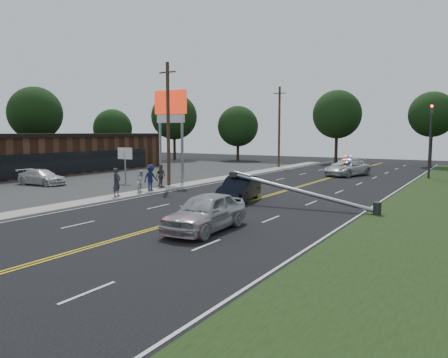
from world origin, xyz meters
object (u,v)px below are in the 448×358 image
Objects in this scene: small_sign at (125,156)px; emergency_b at (348,164)px; emergency_a at (347,168)px; bystander_b at (141,181)px; pylon_sign at (171,114)px; fallen_streetlight at (308,193)px; utility_pole_far at (279,127)px; bystander_d at (161,176)px; crashed_sedan at (240,189)px; traffic_signal at (431,135)px; bystander_c at (151,178)px; utility_pole_mid at (168,124)px; parked_car at (42,177)px; bystander_a at (117,182)px; waiting_sedan at (206,212)px.

emergency_b is (13.03, 23.42, -1.62)m from small_sign.
emergency_a reaches higher than emergency_b.
bystander_b is (5.86, -4.51, -1.40)m from small_sign.
fallen_streetlight is (14.69, -6.00, -5.08)m from pylon_sign.
emergency_a is 3.41× the size of bystander_b.
bystander_d is at bearing -88.77° from utility_pole_far.
pylon_sign is 20.06m from utility_pole_far.
bystander_d is at bearing 169.67° from fallen_streetlight.
crashed_sedan is at bearing -70.65° from emergency_b.
utility_pole_far is (-17.50, 4.00, 0.88)m from traffic_signal.
fallen_streetlight is 4.78m from crashed_sedan.
bystander_c is (-7.28, -26.78, 0.38)m from emergency_b.
bystander_d is (0.51, -1.65, -4.05)m from utility_pole_mid.
small_sign reaches higher than parked_car.
emergency_a is 1.13× the size of emergency_b.
traffic_signal is 1.44× the size of emergency_b.
pylon_sign is at bearing -111.36° from emergency_a.
bystander_a is at bearing -94.60° from emergency_a.
utility_pole_far is (-13.39, 26.00, 4.17)m from fallen_streetlight.
waiting_sedan reaches higher than emergency_b.
bystander_a is at bearing 151.50° from waiting_sedan.
bystander_b is at bearing -93.05° from parked_car.
pylon_sign is at bearing -56.19° from parked_car.
emergency_a is at bearing -29.07° from utility_pole_far.
crashed_sedan is at bearing -90.57° from parked_car.
fallen_streetlight is 1.91× the size of emergency_b.
emergency_a is (19.98, 21.04, 0.11)m from parked_car.
crashed_sedan is 1.00× the size of emergency_b.
bystander_a is (-7.30, -30.23, 0.38)m from emergency_b.
pylon_sign is at bearing -93.72° from utility_pole_far.
parked_car is at bearing -138.03° from small_sign.
pylon_sign reaches higher than parked_car.
traffic_signal is 23.61m from crashed_sedan.
pylon_sign is 1.44× the size of emergency_a.
bystander_d is (0.51, -23.65, -4.05)m from utility_pole_far.
utility_pole_mid is at bearing 25.91° from bystander_c.
pylon_sign is at bearing 32.89° from bystander_c.
utility_pole_mid is 2.05× the size of crashed_sedan.
bystander_a reaches higher than emergency_b.
utility_pole_mid reaches higher than waiting_sedan.
fallen_streetlight reaches higher than parked_car.
emergency_b is at bearing -31.86° from bystander_b.
bystander_d is (-16.99, -19.65, -3.17)m from traffic_signal.
utility_pole_far is at bearing 105.96° from waiting_sedan.
crashed_sedan is at bearing -112.32° from traffic_signal.
utility_pole_mid is 1.80× the size of emergency_a.
pylon_sign is 4.35× the size of bystander_d.
utility_pole_far reaches higher than small_sign.
small_sign is at bearing 69.82° from bystander_c.
bystander_b is at bearing -87.72° from utility_pole_far.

